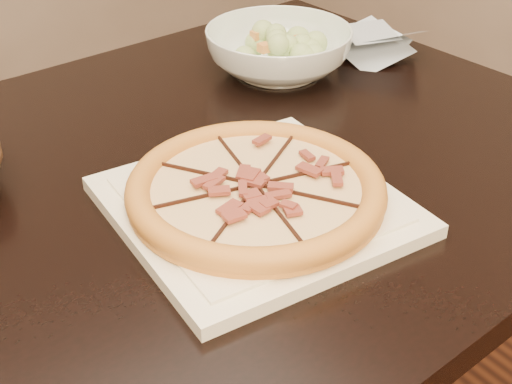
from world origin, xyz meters
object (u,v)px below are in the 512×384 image
at_px(dining_table, 144,255).
at_px(salad_bowl, 279,51).
at_px(pizza, 256,189).
at_px(plate, 256,205).

bearing_deg(dining_table, salad_bowl, 27.03).
height_order(pizza, salad_bowl, salad_bowl).
xyz_separation_m(dining_table, plate, (0.09, -0.13, 0.11)).
bearing_deg(plate, pizza, 70.39).
height_order(dining_table, plate, plate).
xyz_separation_m(pizza, salad_bowl, (0.28, 0.32, 0.00)).
bearing_deg(plate, salad_bowl, 48.74).
bearing_deg(dining_table, plate, -54.01).
bearing_deg(pizza, plate, -109.61).
height_order(plate, salad_bowl, salad_bowl).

